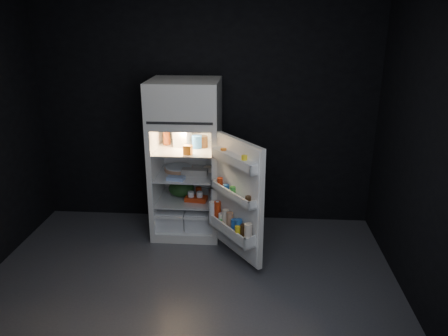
# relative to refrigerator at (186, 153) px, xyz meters

# --- Properties ---
(floor) EXTENTS (4.00, 3.40, 0.00)m
(floor) POSITION_rel_refrigerator_xyz_m (0.17, -1.32, -0.96)
(floor) COLOR #4A4A4F
(floor) RESTS_ON ground
(wall_back) EXTENTS (4.00, 0.00, 2.70)m
(wall_back) POSITION_rel_refrigerator_xyz_m (0.17, 0.38, 0.39)
(wall_back) COLOR black
(wall_back) RESTS_ON ground
(wall_front) EXTENTS (4.00, 0.00, 2.70)m
(wall_front) POSITION_rel_refrigerator_xyz_m (0.17, -3.02, 0.39)
(wall_front) COLOR black
(wall_front) RESTS_ON ground
(wall_right) EXTENTS (0.00, 3.40, 2.70)m
(wall_right) POSITION_rel_refrigerator_xyz_m (2.17, -1.32, 0.39)
(wall_right) COLOR black
(wall_right) RESTS_ON ground
(refrigerator) EXTENTS (0.76, 0.71, 1.78)m
(refrigerator) POSITION_rel_refrigerator_xyz_m (0.00, 0.00, 0.00)
(refrigerator) COLOR white
(refrigerator) RESTS_ON ground
(fridge_door) EXTENTS (0.58, 0.69, 1.22)m
(fridge_door) POSITION_rel_refrigerator_xyz_m (0.60, -0.68, -0.28)
(fridge_door) COLOR white
(fridge_door) RESTS_ON ground
(milk_jug) EXTENTS (0.20, 0.20, 0.24)m
(milk_jug) POSITION_rel_refrigerator_xyz_m (-0.04, 0.03, 0.19)
(milk_jug) COLOR white
(milk_jug) RESTS_ON refrigerator
(mayo_jar) EXTENTS (0.14, 0.14, 0.14)m
(mayo_jar) POSITION_rel_refrigerator_xyz_m (0.13, -0.02, 0.14)
(mayo_jar) COLOR #1F56AA
(mayo_jar) RESTS_ON refrigerator
(jam_jar) EXTENTS (0.12, 0.12, 0.13)m
(jam_jar) POSITION_rel_refrigerator_xyz_m (0.20, 0.01, 0.14)
(jam_jar) COLOR black
(jam_jar) RESTS_ON refrigerator
(amber_bottle) EXTENTS (0.10, 0.10, 0.22)m
(amber_bottle) POSITION_rel_refrigerator_xyz_m (-0.24, 0.10, 0.18)
(amber_bottle) COLOR #BA4E1D
(amber_bottle) RESTS_ON refrigerator
(small_carton) EXTENTS (0.10, 0.09, 0.10)m
(small_carton) POSITION_rel_refrigerator_xyz_m (0.06, -0.27, 0.12)
(small_carton) COLOR orange
(small_carton) RESTS_ON refrigerator
(egg_carton) EXTENTS (0.30, 0.12, 0.07)m
(egg_carton) POSITION_rel_refrigerator_xyz_m (0.10, -0.09, -0.19)
(egg_carton) COLOR gray
(egg_carton) RESTS_ON refrigerator
(pie) EXTENTS (0.43, 0.43, 0.04)m
(pie) POSITION_rel_refrigerator_xyz_m (-0.10, 0.05, -0.21)
(pie) COLOR #A47556
(pie) RESTS_ON refrigerator
(flat_package) EXTENTS (0.20, 0.12, 0.04)m
(flat_package) POSITION_rel_refrigerator_xyz_m (-0.08, -0.26, -0.21)
(flat_package) COLOR #859FCE
(flat_package) RESTS_ON refrigerator
(wrapped_pkg) EXTENTS (0.13, 0.12, 0.05)m
(wrapped_pkg) POSITION_rel_refrigerator_xyz_m (0.25, 0.05, -0.20)
(wrapped_pkg) COLOR beige
(wrapped_pkg) RESTS_ON refrigerator
(produce_bag) EXTENTS (0.36, 0.33, 0.20)m
(produce_bag) POSITION_rel_refrigerator_xyz_m (-0.07, -0.00, -0.43)
(produce_bag) COLOR #193815
(produce_bag) RESTS_ON refrigerator
(yogurt_tray) EXTENTS (0.26, 0.16, 0.05)m
(yogurt_tray) POSITION_rel_refrigerator_xyz_m (0.12, -0.12, -0.50)
(yogurt_tray) COLOR #BD3110
(yogurt_tray) RESTS_ON refrigerator
(small_can_red) EXTENTS (0.08, 0.08, 0.09)m
(small_can_red) POSITION_rel_refrigerator_xyz_m (0.12, 0.07, -0.48)
(small_can_red) COLOR #BD3110
(small_can_red) RESTS_ON refrigerator
(small_can_silver) EXTENTS (0.08, 0.08, 0.09)m
(small_can_silver) POSITION_rel_refrigerator_xyz_m (0.28, 0.05, -0.48)
(small_can_silver) COLOR silver
(small_can_silver) RESTS_ON refrigerator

